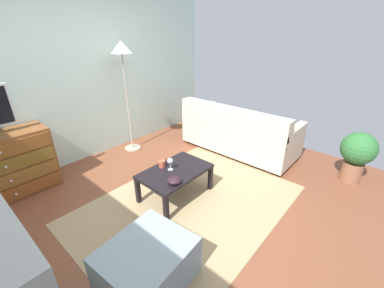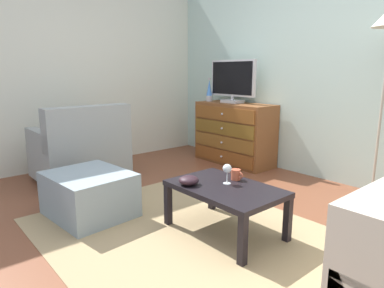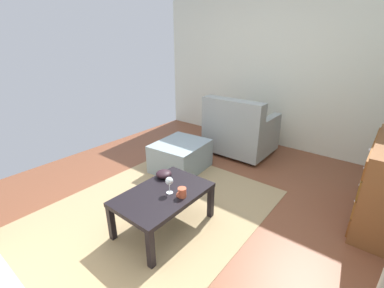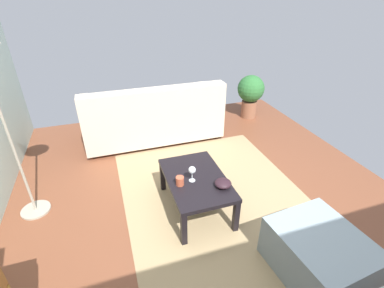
% 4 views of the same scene
% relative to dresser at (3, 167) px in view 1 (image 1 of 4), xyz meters
% --- Properties ---
extents(ground_plane, '(5.49, 4.41, 0.05)m').
position_rel_dresser_xyz_m(ground_plane, '(1.16, -1.65, -0.43)').
color(ground_plane, brown).
extents(wall_accent_rear, '(5.49, 0.12, 2.60)m').
position_rel_dresser_xyz_m(wall_accent_rear, '(1.16, 0.31, 0.89)').
color(wall_accent_rear, '#B1CCC1').
rests_on(wall_accent_rear, ground_plane).
extents(area_rug, '(2.60, 1.90, 0.01)m').
position_rel_dresser_xyz_m(area_rug, '(1.36, -1.85, -0.41)').
color(area_rug, tan).
rests_on(area_rug, ground_plane).
extents(dresser, '(1.12, 0.49, 0.82)m').
position_rel_dresser_xyz_m(dresser, '(0.00, 0.00, 0.00)').
color(dresser, brown).
rests_on(dresser, ground_plane).
extents(coffee_table, '(0.86, 0.56, 0.38)m').
position_rel_dresser_xyz_m(coffee_table, '(1.39, -1.60, -0.08)').
color(coffee_table, black).
rests_on(coffee_table, ground_plane).
extents(wine_glass, '(0.07, 0.07, 0.16)m').
position_rel_dresser_xyz_m(wine_glass, '(1.35, -1.55, 0.09)').
color(wine_glass, silver).
rests_on(wine_glass, coffee_table).
extents(mug, '(0.11, 0.08, 0.08)m').
position_rel_dresser_xyz_m(mug, '(1.33, -1.43, 0.01)').
color(mug, '#B95337').
rests_on(mug, coffee_table).
extents(bowl_decorative, '(0.16, 0.16, 0.07)m').
position_rel_dresser_xyz_m(bowl_decorative, '(1.18, -1.80, 0.00)').
color(bowl_decorative, black).
rests_on(bowl_decorative, coffee_table).
extents(couch_large, '(0.85, 1.91, 0.84)m').
position_rel_dresser_xyz_m(couch_large, '(3.00, -1.51, -0.08)').
color(couch_large, '#332319').
rests_on(couch_large, ground_plane).
extents(ottoman, '(0.75, 0.66, 0.38)m').
position_rel_dresser_xyz_m(ottoman, '(0.39, -2.26, -0.22)').
color(ottoman, gray).
rests_on(ottoman, ground_plane).
extents(standing_lamp, '(0.32, 0.32, 1.80)m').
position_rel_dresser_xyz_m(standing_lamp, '(1.85, -0.05, 1.13)').
color(standing_lamp, '#A59E8C').
rests_on(standing_lamp, ground_plane).
extents(potted_plant, '(0.44, 0.44, 0.72)m').
position_rel_dresser_xyz_m(potted_plant, '(3.26, -3.21, 0.03)').
color(potted_plant, brown).
rests_on(potted_plant, ground_plane).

